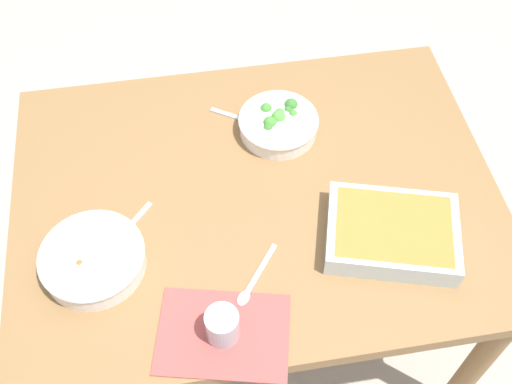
# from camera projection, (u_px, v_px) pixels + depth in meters

# --- Properties ---
(ground_plane) EXTENTS (6.00, 6.00, 0.00)m
(ground_plane) POSITION_uv_depth(u_px,v_px,m) (256.00, 318.00, 2.14)
(ground_plane) COLOR #B2A899
(dining_table) EXTENTS (1.20, 0.90, 0.74)m
(dining_table) POSITION_uv_depth(u_px,v_px,m) (256.00, 212.00, 1.61)
(dining_table) COLOR olive
(dining_table) RESTS_ON ground_plane
(placemat) EXTENTS (0.32, 0.26, 0.00)m
(placemat) POSITION_uv_depth(u_px,v_px,m) (223.00, 334.00, 1.32)
(placemat) COLOR #B24C47
(placemat) RESTS_ON dining_table
(stew_bowl) EXTENTS (0.24, 0.24, 0.06)m
(stew_bowl) POSITION_uv_depth(u_px,v_px,m) (93.00, 259.00, 1.39)
(stew_bowl) COLOR white
(stew_bowl) RESTS_ON dining_table
(broccoli_bowl) EXTENTS (0.21, 0.21, 0.07)m
(broccoli_bowl) POSITION_uv_depth(u_px,v_px,m) (278.00, 123.00, 1.63)
(broccoli_bowl) COLOR white
(broccoli_bowl) RESTS_ON dining_table
(baking_dish) EXTENTS (0.35, 0.30, 0.06)m
(baking_dish) POSITION_uv_depth(u_px,v_px,m) (392.00, 232.00, 1.43)
(baking_dish) COLOR silver
(baking_dish) RESTS_ON dining_table
(drink_cup) EXTENTS (0.07, 0.07, 0.08)m
(drink_cup) POSITION_uv_depth(u_px,v_px,m) (222.00, 327.00, 1.29)
(drink_cup) COLOR #B2BCC6
(drink_cup) RESTS_ON dining_table
(spoon_by_stew) EXTENTS (0.13, 0.14, 0.01)m
(spoon_by_stew) POSITION_uv_depth(u_px,v_px,m) (121.00, 236.00, 1.46)
(spoon_by_stew) COLOR silver
(spoon_by_stew) RESTS_ON dining_table
(spoon_by_broccoli) EXTENTS (0.16, 0.11, 0.01)m
(spoon_by_broccoli) POSITION_uv_depth(u_px,v_px,m) (249.00, 121.00, 1.67)
(spoon_by_broccoli) COLOR silver
(spoon_by_broccoli) RESTS_ON dining_table
(spoon_spare) EXTENTS (0.12, 0.15, 0.01)m
(spoon_spare) POSITION_uv_depth(u_px,v_px,m) (252.00, 283.00, 1.38)
(spoon_spare) COLOR silver
(spoon_spare) RESTS_ON dining_table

